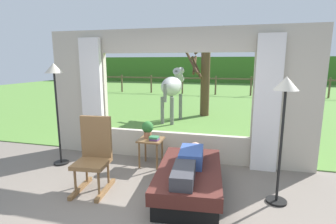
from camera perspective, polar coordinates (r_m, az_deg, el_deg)
back_wall_with_window at (r=5.04m, az=1.32°, el=3.18°), size 5.20×0.12×2.55m
curtain_panel_left at (r=5.56m, az=-16.26°, el=2.95°), size 0.44×0.10×2.40m
curtain_panel_right at (r=4.81m, az=20.90°, el=1.49°), size 0.44×0.10×2.40m
outdoor_pasture_lawn at (r=15.92m, az=10.39°, el=3.81°), size 36.00×21.68×0.02m
distant_hill_ridge at (r=25.64m, az=12.19°, el=9.04°), size 36.00×2.00×2.40m
recliner_sofa at (r=3.97m, az=4.69°, el=-14.63°), size 1.05×1.78×0.42m
reclining_person at (r=3.80m, az=4.63°, el=-10.81°), size 0.39×1.44×0.22m
rocking_chair at (r=4.16m, az=-15.90°, el=-8.94°), size 0.53×0.72×1.12m
side_table at (r=4.90m, az=-3.79°, el=-6.98°), size 0.44×0.44×0.52m
potted_plant at (r=4.90m, az=-4.50°, el=-3.60°), size 0.22×0.22×0.32m
book_stack at (r=4.78m, az=-3.04°, el=-5.77°), size 0.18×0.16×0.07m
floor_lamp_left at (r=5.19m, az=-23.57°, el=5.76°), size 0.32×0.32×1.91m
floor_lamp_right at (r=3.70m, az=24.23°, el=1.93°), size 0.32×0.32×1.75m
horse at (r=8.40m, az=1.05°, el=5.63°), size 0.69×1.82×1.73m
pasture_tree at (r=9.38m, az=7.98°, el=7.79°), size 1.41×1.44×3.18m
pasture_fence_line at (r=15.65m, az=10.43°, el=6.39°), size 16.10×0.10×1.10m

